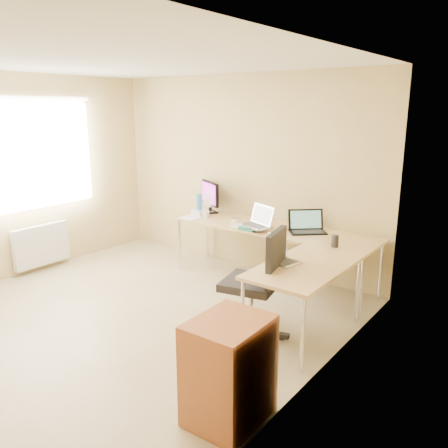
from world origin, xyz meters
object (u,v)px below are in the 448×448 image
Objects in this scene: laptop_return at (285,253)px; cabinet at (229,373)px; monitor at (210,197)px; office_chair at (250,286)px; desk_fan at (211,203)px; mug at (206,215)px; water_bottle at (199,205)px; desk_return at (304,301)px; keyboard at (247,227)px; laptop_center at (256,216)px; laptop_black at (308,222)px; desk_main at (271,256)px.

laptop_return is 1.47m from cabinet.
monitor reaches higher than office_chair.
laptop_return is at bearing -19.95° from desk_fan.
desk_fan is (-0.17, 0.31, 0.08)m from mug.
water_bottle is at bearing -76.49° from desk_fan.
desk_return is 1.48m from keyboard.
laptop_center is 1.29× the size of laptop_return.
desk_return is 2.17m from mug.
mug is at bearing 144.55° from laptop_black.
laptop_black is at bearing 6.22° from desk_main.
laptop_return is (1.75, -0.96, 0.05)m from mug.
mug is (-0.96, -0.11, 0.41)m from desk_main.
cabinet is (0.67, -2.47, -0.50)m from laptop_black.
cabinet is (1.35, -2.20, -0.38)m from keyboard.
water_bottle is at bearing 161.18° from keyboard.
monitor reaches higher than laptop_center.
laptop_center is 0.21m from keyboard.
laptop_return is at bearing -28.66° from mug.
desk_main is at bearing 134.27° from desk_return.
laptop_center reaches higher than desk_return.
monitor is at bearing 150.46° from desk_return.
desk_main is 5.11× the size of monitor.
laptop_center is 1.05m from water_bottle.
mug reaches higher than cabinet.
desk_main is 8.84× the size of laptop_return.
keyboard reaches higher than desk_main.
mug is (-0.87, 0.11, -0.12)m from laptop_center.
water_bottle is at bearing 132.42° from cabinet.
keyboard is at bearing 120.47° from cabinet.
keyboard is (-0.13, -0.00, -0.16)m from laptop_center.
desk_main is at bearing 86.80° from laptop_center.
laptop_return reaches higher than cabinet.
cabinet is (2.25, -2.37, -0.52)m from water_bottle.
laptop_return is (-0.18, -0.07, 0.46)m from desk_return.
laptop_center is 3.97× the size of mug.
cabinet is at bearing -83.95° from desk_return.
laptop_black is 2.60m from cabinet.
laptop_center is at bearing -8.45° from desk_fan.
keyboard is at bearing 61.63° from laptop_return.
laptop_return is (1.92, -1.02, -0.05)m from water_bottle.
laptop_return is at bearing -47.87° from keyboard.
laptop_return is 0.38× the size of cabinet.
laptop_black is 0.39× the size of office_chair.
keyboard is 1.31m from office_chair.
laptop_center is (-0.09, -0.22, 0.53)m from desk_main.
monitor is at bearing 178.99° from laptop_center.
water_bottle reaches higher than desk_fan.
laptop_return is (1.92, -1.26, -0.12)m from monitor.
laptop_center reaches higher than mug.
desk_main is at bearing 113.85° from cabinet.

